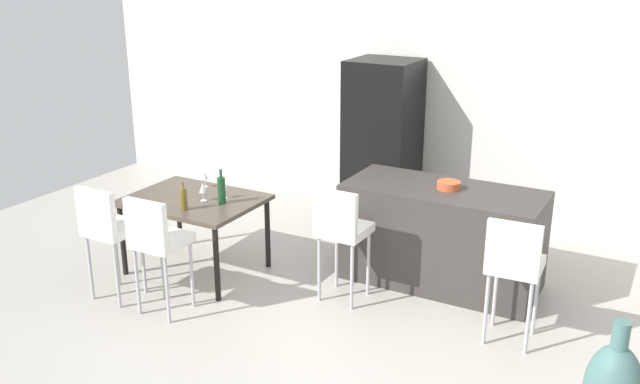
{
  "coord_description": "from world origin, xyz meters",
  "views": [
    {
      "loc": [
        2.11,
        -4.6,
        2.87
      ],
      "look_at": [
        -0.76,
        0.6,
        0.85
      ],
      "focal_mm": 38.62,
      "sensor_mm": 36.0,
      "label": 1
    }
  ],
  "objects_px": {
    "bar_chair_middle": "(514,262)",
    "fruit_bowl": "(449,185)",
    "dining_chair_near": "(107,225)",
    "wine_glass_middle": "(203,188)",
    "dining_chair_far": "(156,237)",
    "refrigerator": "(382,142)",
    "kitchen_island": "(441,236)",
    "wine_bottle_end": "(184,198)",
    "bar_chair_left": "(341,227)",
    "wine_glass_left": "(224,186)",
    "wine_bottle_far": "(221,190)",
    "wine_glass_right": "(204,175)",
    "dining_table": "(194,205)"
  },
  "relations": [
    {
      "from": "kitchen_island",
      "to": "bar_chair_left",
      "type": "distance_m",
      "value": 1.03
    },
    {
      "from": "kitchen_island",
      "to": "bar_chair_left",
      "type": "bearing_deg",
      "value": -129.41
    },
    {
      "from": "bar_chair_middle",
      "to": "fruit_bowl",
      "type": "xyz_separation_m",
      "value": [
        -0.8,
        0.78,
        0.26
      ]
    },
    {
      "from": "kitchen_island",
      "to": "bar_chair_middle",
      "type": "xyz_separation_m",
      "value": [
        0.84,
        -0.78,
        0.24
      ]
    },
    {
      "from": "bar_chair_middle",
      "to": "wine_bottle_far",
      "type": "relative_size",
      "value": 3.23
    },
    {
      "from": "bar_chair_left",
      "to": "dining_table",
      "type": "distance_m",
      "value": 1.5
    },
    {
      "from": "dining_table",
      "to": "wine_glass_right",
      "type": "distance_m",
      "value": 0.39
    },
    {
      "from": "kitchen_island",
      "to": "bar_chair_middle",
      "type": "bearing_deg",
      "value": -42.83
    },
    {
      "from": "refrigerator",
      "to": "fruit_bowl",
      "type": "height_order",
      "value": "refrigerator"
    },
    {
      "from": "dining_chair_far",
      "to": "dining_table",
      "type": "bearing_deg",
      "value": 108.46
    },
    {
      "from": "kitchen_island",
      "to": "wine_bottle_end",
      "type": "xyz_separation_m",
      "value": [
        -2.01,
        -1.18,
        0.39
      ]
    },
    {
      "from": "dining_chair_far",
      "to": "refrigerator",
      "type": "relative_size",
      "value": 0.57
    },
    {
      "from": "wine_glass_right",
      "to": "fruit_bowl",
      "type": "xyz_separation_m",
      "value": [
        2.29,
        0.58,
        0.09
      ]
    },
    {
      "from": "dining_chair_far",
      "to": "refrigerator",
      "type": "bearing_deg",
      "value": 76.47
    },
    {
      "from": "dining_chair_near",
      "to": "wine_glass_left",
      "type": "xyz_separation_m",
      "value": [
        0.53,
        0.97,
        0.17
      ]
    },
    {
      "from": "kitchen_island",
      "to": "fruit_bowl",
      "type": "xyz_separation_m",
      "value": [
        0.04,
        0.0,
        0.5
      ]
    },
    {
      "from": "wine_bottle_far",
      "to": "wine_glass_right",
      "type": "xyz_separation_m",
      "value": [
        -0.43,
        0.3,
        -0.01
      ]
    },
    {
      "from": "kitchen_island",
      "to": "wine_glass_right",
      "type": "relative_size",
      "value": 10.19
    },
    {
      "from": "wine_bottle_end",
      "to": "fruit_bowl",
      "type": "distance_m",
      "value": 2.37
    },
    {
      "from": "dining_chair_near",
      "to": "fruit_bowl",
      "type": "xyz_separation_m",
      "value": [
        2.45,
        1.73,
        0.26
      ]
    },
    {
      "from": "kitchen_island",
      "to": "wine_glass_middle",
      "type": "xyz_separation_m",
      "value": [
        -2.01,
        -0.91,
        0.4
      ]
    },
    {
      "from": "fruit_bowl",
      "to": "wine_bottle_end",
      "type": "bearing_deg",
      "value": -149.86
    },
    {
      "from": "dining_table",
      "to": "refrigerator",
      "type": "relative_size",
      "value": 0.66
    },
    {
      "from": "dining_chair_near",
      "to": "wine_bottle_end",
      "type": "bearing_deg",
      "value": 53.41
    },
    {
      "from": "dining_chair_near",
      "to": "wine_glass_middle",
      "type": "relative_size",
      "value": 6.03
    },
    {
      "from": "kitchen_island",
      "to": "dining_chair_near",
      "type": "bearing_deg",
      "value": -144.39
    },
    {
      "from": "dining_table",
      "to": "wine_bottle_far",
      "type": "bearing_deg",
      "value": 3.09
    },
    {
      "from": "kitchen_island",
      "to": "wine_glass_middle",
      "type": "relative_size",
      "value": 10.19
    },
    {
      "from": "kitchen_island",
      "to": "dining_table",
      "type": "height_order",
      "value": "kitchen_island"
    },
    {
      "from": "dining_chair_far",
      "to": "wine_bottle_end",
      "type": "relative_size",
      "value": 3.9
    },
    {
      "from": "wine_bottle_end",
      "to": "dining_chair_near",
      "type": "bearing_deg",
      "value": -126.59
    },
    {
      "from": "wine_glass_middle",
      "to": "bar_chair_left",
      "type": "bearing_deg",
      "value": 5.57
    },
    {
      "from": "dining_chair_far",
      "to": "wine_glass_middle",
      "type": "relative_size",
      "value": 6.03
    },
    {
      "from": "bar_chair_middle",
      "to": "dining_chair_far",
      "type": "distance_m",
      "value": 2.86
    },
    {
      "from": "bar_chair_left",
      "to": "wine_bottle_far",
      "type": "relative_size",
      "value": 3.23
    },
    {
      "from": "kitchen_island",
      "to": "wine_glass_right",
      "type": "height_order",
      "value": "kitchen_island"
    },
    {
      "from": "wine_bottle_end",
      "to": "refrigerator",
      "type": "height_order",
      "value": "refrigerator"
    },
    {
      "from": "bar_chair_left",
      "to": "wine_bottle_far",
      "type": "distance_m",
      "value": 1.19
    },
    {
      "from": "dining_table",
      "to": "dining_chair_near",
      "type": "xyz_separation_m",
      "value": [
        -0.28,
        -0.83,
        0.03
      ]
    },
    {
      "from": "dining_table",
      "to": "wine_glass_right",
      "type": "xyz_separation_m",
      "value": [
        -0.11,
        0.32,
        0.19
      ]
    },
    {
      "from": "kitchen_island",
      "to": "dining_chair_near",
      "type": "height_order",
      "value": "dining_chair_near"
    },
    {
      "from": "bar_chair_left",
      "to": "fruit_bowl",
      "type": "bearing_deg",
      "value": 49.07
    },
    {
      "from": "bar_chair_left",
      "to": "wine_bottle_end",
      "type": "distance_m",
      "value": 1.44
    },
    {
      "from": "wine_glass_middle",
      "to": "fruit_bowl",
      "type": "distance_m",
      "value": 2.24
    },
    {
      "from": "dining_table",
      "to": "dining_chair_far",
      "type": "relative_size",
      "value": 1.16
    },
    {
      "from": "refrigerator",
      "to": "fruit_bowl",
      "type": "xyz_separation_m",
      "value": [
        1.19,
        -1.21,
        0.04
      ]
    },
    {
      "from": "fruit_bowl",
      "to": "dining_table",
      "type": "bearing_deg",
      "value": -157.48
    },
    {
      "from": "dining_table",
      "to": "wine_bottle_end",
      "type": "relative_size",
      "value": 4.54
    },
    {
      "from": "dining_chair_far",
      "to": "wine_glass_middle",
      "type": "distance_m",
      "value": 0.85
    },
    {
      "from": "bar_chair_left",
      "to": "fruit_bowl",
      "type": "height_order",
      "value": "bar_chair_left"
    }
  ]
}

